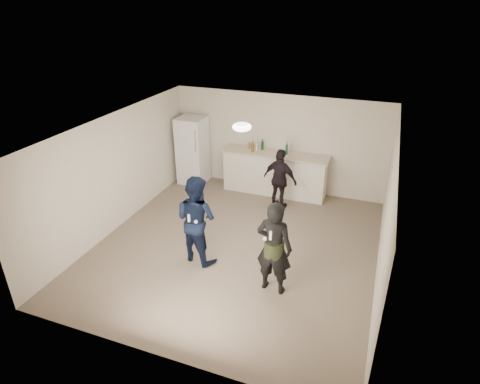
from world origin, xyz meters
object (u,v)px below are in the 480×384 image
(counter, at_px, (275,174))
(fridge, at_px, (193,150))
(shaker, at_px, (249,146))
(woman, at_px, (274,248))
(spectator, at_px, (280,180))
(man, at_px, (196,219))

(counter, bearing_deg, fridge, -178.23)
(counter, bearing_deg, shaker, 173.33)
(shaker, height_order, woman, woman)
(fridge, relative_size, spectator, 1.21)
(man, distance_m, woman, 1.67)
(fridge, distance_m, woman, 4.90)
(man, bearing_deg, spectator, -95.05)
(fridge, bearing_deg, counter, 1.77)
(shaker, xyz_separation_m, man, (0.14, -3.39, -0.30))
(fridge, relative_size, shaker, 10.59)
(woman, distance_m, spectator, 3.03)
(counter, relative_size, fridge, 1.44)
(spectator, bearing_deg, man, 85.55)
(woman, xyz_separation_m, spectator, (-0.69, 2.94, -0.12))
(woman, bearing_deg, counter, -69.62)
(shaker, relative_size, man, 0.10)
(shaker, bearing_deg, spectator, -37.97)
(counter, height_order, woman, woman)
(fridge, height_order, man, fridge)
(fridge, bearing_deg, woman, -47.67)
(man, height_order, woman, man)
(fridge, height_order, spectator, fridge)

